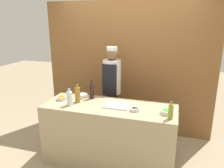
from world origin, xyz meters
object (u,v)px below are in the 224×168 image
Objects in this scene: sauce_bowl_white at (82,96)px; bottle_vinegar at (78,94)px; bottle_oil at (171,111)px; chef_center at (112,90)px; cutting_board at (117,106)px; bottle_clear at (70,98)px; sauce_bowl_green at (167,112)px; bottle_wine at (92,91)px; sauce_bowl_brown at (135,109)px; sauce_bowl_orange at (62,98)px.

bottle_vinegar reaches higher than sauce_bowl_white.
bottle_oil is 1.32m from chef_center.
cutting_board is 1.26× the size of bottle_clear.
sauce_bowl_green is 0.10× the size of chef_center.
bottle_wine is 0.50m from chef_center.
bottle_vinegar is at bearing -84.12° from sauce_bowl_white.
sauce_bowl_orange is at bearing 174.79° from sauce_bowl_brown.
bottle_wine is 0.18× the size of chef_center.
bottle_vinegar reaches higher than cutting_board.
cutting_board is at bearing -67.87° from chef_center.
sauce_bowl_orange is (-0.25, -0.19, -0.00)m from sauce_bowl_white.
bottle_clear is 0.15m from bottle_vinegar.
chef_center is at bearing 64.35° from bottle_clear.
bottle_wine is (-0.73, 0.29, 0.09)m from sauce_bowl_brown.
bottle_wine is (-0.45, 0.20, 0.11)m from cutting_board.
bottle_clear is at bearing -176.56° from sauce_bowl_brown.
bottle_vinegar is at bearing -179.36° from cutting_board.
sauce_bowl_green is 1.14× the size of sauce_bowl_orange.
bottle_vinegar reaches higher than sauce_bowl_green.
chef_center is at bearing 139.58° from bottle_oil.
sauce_bowl_orange reaches higher than cutting_board.
sauce_bowl_white is 0.52× the size of bottle_vinegar.
bottle_oil is at bearing -2.27° from bottle_clear.
sauce_bowl_white is at bearing 84.21° from bottle_clear.
bottle_wine is at bearing 156.50° from cutting_board.
bottle_clear reaches higher than sauce_bowl_orange.
sauce_bowl_brown reaches higher than cutting_board.
sauce_bowl_brown is at bearing -18.18° from sauce_bowl_white.
bottle_vinegar reaches higher than bottle_wine.
bottle_clear is (0.22, -0.16, 0.08)m from sauce_bowl_orange.
sauce_bowl_green is 0.58× the size of bottle_clear.
sauce_bowl_brown is 0.43× the size of bottle_clear.
chef_center reaches higher than sauce_bowl_white.
sauce_bowl_brown is 0.07× the size of chef_center.
bottle_wine is at bearing -1.03° from sauce_bowl_white.
sauce_bowl_green is 0.53× the size of bottle_wine.
sauce_bowl_white reaches higher than cutting_board.
bottle_oil is at bearing -16.62° from sauce_bowl_white.
bottle_oil is at bearing -8.45° from bottle_vinegar.
sauce_bowl_orange is (-1.14, 0.10, 0.01)m from sauce_bowl_brown.
bottle_vinegar reaches higher than bottle_clear.
sauce_bowl_green is 1.56m from sauce_bowl_orange.
sauce_bowl_white and sauce_bowl_orange have the same top height.
sauce_bowl_orange is 0.54× the size of bottle_oil.
cutting_board is 0.60m from bottle_vinegar.
sauce_bowl_white is at bearing 162.01° from cutting_board.
chef_center reaches higher than bottle_clear.
sauce_bowl_brown is 0.88m from bottle_vinegar.
cutting_board is at bearing -23.50° from bottle_wine.
sauce_bowl_green is at bearing -12.96° from bottle_wine.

